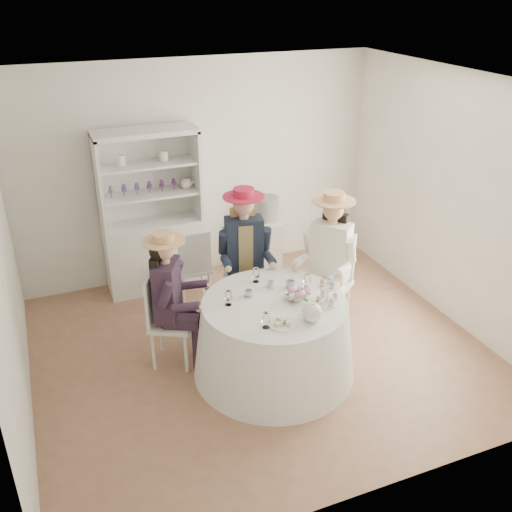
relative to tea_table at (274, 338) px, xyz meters
name	(u,v)px	position (x,y,z in m)	size (l,w,h in m)	color
ground	(260,350)	(0.00, 0.37, -0.39)	(4.50, 4.50, 0.00)	#8B5F45
ceiling	(260,84)	(0.00, 0.37, 2.31)	(4.50, 4.50, 0.00)	white
wall_back	(198,171)	(0.00, 2.37, 0.96)	(4.50, 4.50, 0.00)	silver
wall_front	(377,347)	(0.00, -1.63, 0.96)	(4.50, 4.50, 0.00)	silver
wall_left	(3,274)	(-2.25, 0.37, 0.96)	(4.50, 4.50, 0.00)	silver
wall_right	(454,200)	(2.25, 0.37, 0.96)	(4.50, 4.50, 0.00)	silver
tea_table	(274,338)	(0.00, 0.00, 0.00)	(1.57, 1.57, 0.79)	white
hutch	(153,234)	(-0.67, 2.14, 0.31)	(1.25, 0.63, 1.98)	silver
side_table	(266,243)	(0.82, 2.12, -0.05)	(0.43, 0.43, 0.67)	silver
hatbox	(267,208)	(0.82, 2.12, 0.43)	(0.30, 0.30, 0.30)	black
guest_left	(170,292)	(-0.86, 0.52, 0.41)	(0.60, 0.55, 1.42)	silver
guest_mid	(244,249)	(0.09, 1.01, 0.49)	(0.58, 0.61, 1.55)	silver
guest_right	(329,255)	(0.86, 0.53, 0.49)	(0.67, 0.65, 1.57)	silver
spare_chair	(193,265)	(-0.35, 1.53, 0.12)	(0.40, 0.40, 0.96)	silver
teacup_a	(249,294)	(-0.19, 0.19, 0.43)	(0.08, 0.08, 0.06)	white
teacup_b	(270,285)	(0.08, 0.28, 0.43)	(0.06, 0.06, 0.06)	white
teacup_c	(290,285)	(0.25, 0.19, 0.43)	(0.09, 0.09, 0.07)	white
flower_bowl	(295,297)	(0.20, -0.02, 0.42)	(0.21, 0.21, 0.05)	white
flower_arrangement	(299,292)	(0.22, -0.04, 0.48)	(0.17, 0.17, 0.06)	pink
table_teapot	(312,313)	(0.18, -0.41, 0.48)	(0.25, 0.18, 0.19)	white
sandwich_plate	(283,323)	(-0.08, -0.37, 0.41)	(0.27, 0.27, 0.06)	white
cupcake_stand	(328,294)	(0.45, -0.18, 0.48)	(0.26, 0.26, 0.24)	white
stemware_set	(275,295)	(0.00, 0.00, 0.47)	(0.90, 0.87, 0.15)	white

